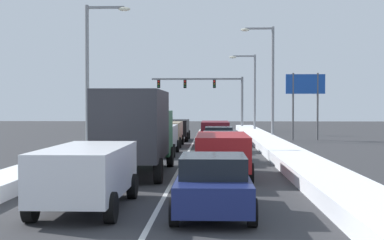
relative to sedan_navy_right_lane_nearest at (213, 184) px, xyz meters
name	(u,v)px	position (x,y,z in m)	size (l,w,h in m)	color
ground_plane	(185,157)	(-1.48, 15.25, -0.76)	(143.60, 143.60, 0.00)	#333335
lane_stripe_between_right_lane_and_center_lane	(190,149)	(-1.48, 20.78, -0.76)	(0.14, 60.75, 0.01)	silver
snow_bank_right_shoulder	(272,145)	(3.82, 20.78, -0.50)	(1.97, 60.75, 0.53)	white
snow_bank_left_shoulder	(108,145)	(-6.78, 20.78, -0.51)	(1.59, 60.75, 0.50)	white
sedan_navy_right_lane_nearest	(213,184)	(0.00, 0.00, 0.00)	(2.00, 4.50, 1.51)	navy
suv_red_right_lane_second	(222,151)	(0.36, 7.05, 0.25)	(2.16, 4.90, 1.67)	maroon
sedan_gray_right_lane_third	(220,147)	(0.35, 12.74, 0.00)	(2.00, 4.50, 1.51)	slate
sedan_charcoal_right_lane_fourth	(219,139)	(0.37, 19.19, 0.00)	(2.00, 4.50, 1.51)	#38383D
suv_maroon_right_lane_fifth	(215,131)	(0.18, 25.06, 0.25)	(2.16, 4.90, 1.67)	maroon
suv_white_center_lane_nearest	(87,171)	(-3.36, 0.44, 0.25)	(2.16, 4.90, 1.67)	silver
box_truck_center_lane_second	(136,128)	(-3.07, 7.66, 1.14)	(2.53, 7.20, 3.36)	#1E5633
suv_silver_center_lane_third	(158,137)	(-3.10, 16.66, 0.25)	(2.16, 4.90, 1.67)	#B7BABF
suv_tan_center_lane_fourth	(167,132)	(-3.16, 23.21, 0.25)	(2.16, 4.90, 1.67)	#937F60
suv_black_center_lane_fifth	(176,128)	(-2.98, 29.91, 0.25)	(2.16, 4.90, 1.67)	black
traffic_light_gantry	(210,90)	(-0.30, 48.38, 3.96)	(10.60, 0.47, 6.20)	slate
street_lamp_right_near	(269,74)	(4.44, 29.06, 4.60)	(2.66, 0.36, 9.08)	gray
street_lamp_right_mid	(251,86)	(3.85, 40.11, 4.01)	(2.66, 0.36, 7.94)	gray
street_lamp_left_mid	(93,65)	(-6.99, 17.42, 4.39)	(2.66, 0.36, 8.67)	gray
roadside_sign_right	(305,91)	(7.59, 30.51, 3.25)	(3.20, 0.16, 5.50)	#59595B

